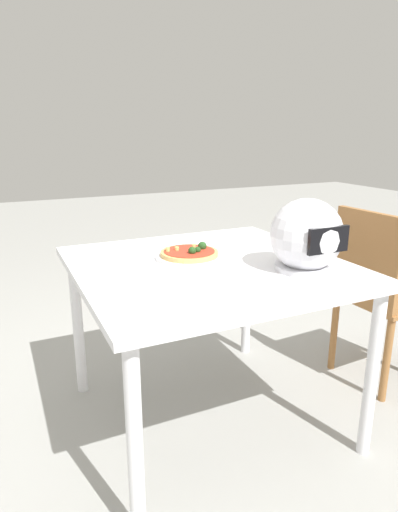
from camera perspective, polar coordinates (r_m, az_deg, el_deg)
ground_plane at (r=2.14m, az=1.17°, el=-20.17°), size 14.00×14.00×0.00m
dining_table at (r=1.83m, az=1.29°, el=-3.30°), size 1.07×1.05×0.74m
pizza_plate at (r=1.87m, az=-1.26°, el=-0.10°), size 0.29×0.29×0.01m
pizza at (r=1.86m, az=-1.18°, el=0.44°), size 0.24×0.24×0.05m
motorcycle_helmet at (r=1.73m, az=13.77°, el=2.50°), size 0.28×0.28×0.28m
chair_side at (r=2.35m, az=21.98°, el=-3.92°), size 0.42×0.42×0.90m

